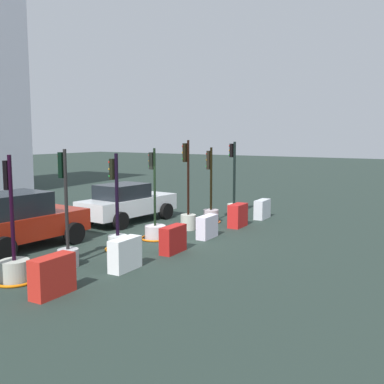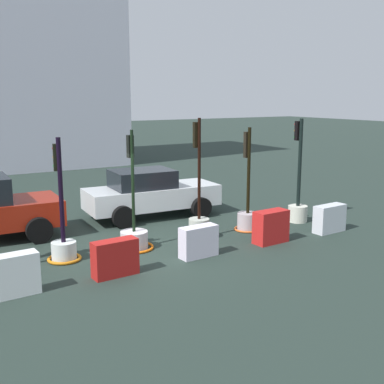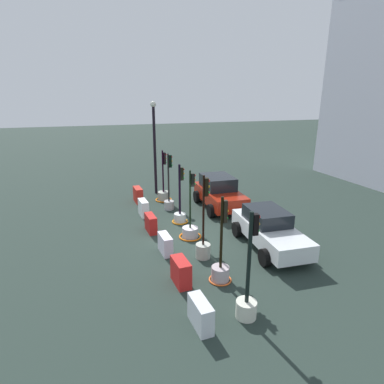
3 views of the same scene
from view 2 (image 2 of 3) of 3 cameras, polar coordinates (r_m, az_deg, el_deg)
name	(u,v)px [view 2 (image 2 of 3)]	position (r m, az deg, el deg)	size (l,w,h in m)	color
ground_plane	(138,252)	(12.63, -6.38, -6.97)	(120.00, 120.00, 0.00)	#24322C
traffic_light_2	(63,240)	(12.19, -14.86, -5.44)	(0.82, 0.82, 2.99)	silver
traffic_light_3	(134,235)	(12.78, -6.82, -4.99)	(1.02, 1.02, 3.10)	silver
traffic_light_4	(199,215)	(13.51, 0.81, -2.75)	(0.58, 0.58, 3.35)	#AFB2A5
traffic_light_5	(248,214)	(14.50, 6.53, -2.53)	(0.79, 0.79, 3.04)	#B8A7AD
traffic_light_6	(298,201)	(15.69, 12.31, -0.99)	(0.60, 0.60, 3.25)	silver
construction_barrier_1	(13,275)	(10.42, -20.27, -9.14)	(1.02, 0.43, 0.86)	white
construction_barrier_2	(115,258)	(10.96, -9.01, -7.66)	(1.04, 0.42, 0.82)	#AF1B18
construction_barrier_3	(199,242)	(12.07, 0.78, -5.83)	(0.99, 0.42, 0.78)	silver
construction_barrier_4	(271,227)	(13.36, 9.23, -4.05)	(0.99, 0.50, 0.89)	red
construction_barrier_5	(329,219)	(14.78, 15.82, -3.01)	(1.04, 0.45, 0.81)	silver
car_white_van	(150,193)	(15.97, -4.94, -0.14)	(4.43, 2.24, 1.58)	silver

